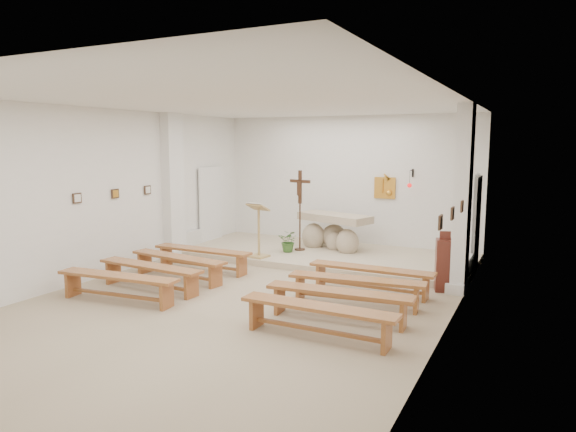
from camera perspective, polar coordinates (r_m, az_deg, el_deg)
The scene contains 31 objects.
ground at distance 9.59m, azimuth -4.07°, elevation -8.82°, with size 7.00×10.00×0.00m, color tan.
wall_left at distance 11.41m, azimuth -19.44°, elevation 2.42°, with size 0.02×10.00×3.50m, color white.
wall_right at distance 8.04m, azimuth 17.74°, elevation 0.31°, with size 0.02×10.00×3.50m, color white.
wall_back at distance 13.74m, azimuth 6.53°, elevation 3.72°, with size 7.00×0.02×3.50m, color white.
ceiling at distance 9.20m, azimuth -4.29°, elevation 12.46°, with size 7.00×10.00×0.02m, color silver.
sanctuary_platform at distance 12.61m, azimuth 4.07°, elevation -4.35°, with size 6.98×3.00×0.15m, color #B9A68E.
pilaster_left at distance 12.80m, azimuth -12.63°, elevation 3.25°, with size 0.26×0.55×3.50m, color white.
pilaster_right at distance 10.02m, azimuth 18.84°, elevation 1.73°, with size 0.26×0.55×3.50m, color white.
gold_wall_relief at distance 13.40m, azimuth 10.70°, elevation 3.09°, with size 0.55×0.04×0.55m, color gold.
sanctuary_lamp at distance 12.97m, azimuth 13.39°, elevation 3.55°, with size 0.11×0.36×0.44m.
station_frame_left_front at distance 10.86m, azimuth -22.39°, elevation 1.85°, with size 0.03×0.20×0.20m, color #3D291B.
station_frame_left_mid at distance 11.54m, azimuth -18.66°, elevation 2.37°, with size 0.03×0.20×0.20m, color #3D291B.
station_frame_left_rear at distance 12.26m, azimuth -15.35°, elevation 2.82°, with size 0.03×0.20×0.20m, color #3D291B.
station_frame_right_front at distance 7.26m, azimuth 16.58°, elevation -0.68°, with size 0.03×0.20×0.20m, color #3D291B.
station_frame_right_mid at distance 8.24m, azimuth 17.81°, elevation 0.28°, with size 0.03×0.20×0.20m, color #3D291B.
station_frame_right_rear at distance 9.23m, azimuth 18.77°, elevation 1.03°, with size 0.03×0.20×0.20m, color #3D291B.
radiator_left at distance 13.57m, azimuth -10.77°, elevation -2.73°, with size 0.10×0.85×0.52m, color silver.
radiator_right at distance 10.95m, azimuth 19.31°, elevation -5.65°, with size 0.10×0.85×0.52m, color silver.
altar at distance 12.95m, azimuth 5.09°, elevation -2.01°, with size 2.01×1.25×0.97m.
lectern at distance 11.90m, azimuth -3.32°, elevation -1.57°, with size 0.51×0.45×1.30m.
crucifix_stand at distance 12.61m, azimuth 1.32°, elevation 1.30°, with size 0.59×0.26×1.98m.
potted_plant at distance 12.52m, azimuth 0.09°, elevation -2.80°, with size 0.48×0.42×0.54m, color #335E25.
donation_pedestal at distance 10.17m, azimuth 16.94°, elevation -5.20°, with size 0.38×0.38×1.15m.
bench_left_front at distance 11.43m, azimuth -9.50°, elevation -4.21°, with size 2.35×0.39×0.50m.
bench_right_front at distance 9.73m, azimuth 9.20°, elevation -6.37°, with size 2.35×0.38×0.50m.
bench_left_second at distance 10.79m, azimuth -12.12°, elevation -5.02°, with size 2.38×0.66×0.50m.
bench_right_second at distance 8.96m, azimuth 7.59°, elevation -7.60°, with size 2.38×0.65×0.50m.
bench_left_third at distance 10.17m, azimuth -15.07°, elevation -5.92°, with size 2.37×0.52×0.50m.
bench_right_third at distance 8.21m, azimuth 5.66°, elevation -9.04°, with size 2.37×0.54×0.50m.
bench_left_fourth at distance 9.58m, azimuth -18.41°, elevation -6.92°, with size 2.37×0.60×0.50m.
bench_right_fourth at distance 7.47m, azimuth 3.32°, elevation -10.77°, with size 2.35×0.39×0.50m.
Camera 1 is at (4.69, -7.88, 2.78)m, focal length 32.00 mm.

